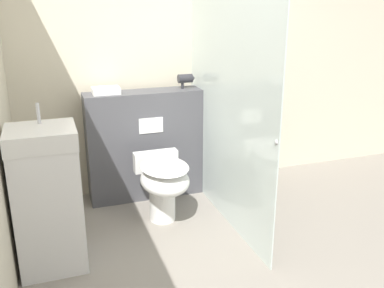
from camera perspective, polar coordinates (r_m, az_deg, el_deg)
The scene contains 7 objects.
wall_back at distance 4.16m, azimuth -4.71°, elevation 10.82°, with size 8.00×0.06×2.50m.
partition_panel at distance 4.07m, azimuth -5.86°, elevation -0.07°, with size 1.14×0.28×1.03m.
shower_glass at distance 3.49m, azimuth 4.61°, elevation 4.84°, with size 0.04×1.71×1.96m.
toilet at distance 3.59m, azimuth -3.86°, elevation -5.09°, with size 0.40×0.60×0.56m.
sink_vanity at distance 3.11m, azimuth -18.66°, elevation -6.98°, with size 0.45×0.42×1.16m.
hair_drier at distance 4.02m, azimuth -0.79°, elevation 8.70°, with size 0.16×0.08×0.14m.
folded_towel at distance 3.88m, azimuth -11.41°, elevation 7.01°, with size 0.24×0.19×0.05m.
Camera 1 is at (-1.03, -2.07, 1.80)m, focal length 40.00 mm.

